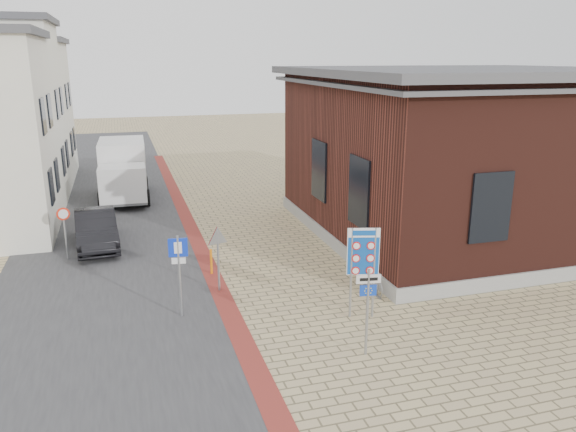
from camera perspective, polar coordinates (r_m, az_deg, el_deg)
ground at (r=15.63m, az=2.71°, el=-11.66°), size 120.00×120.00×0.00m
road_strip at (r=28.98m, az=-17.80°, el=0.68°), size 7.00×60.00×0.02m
curb_strip at (r=24.30m, az=-9.64°, el=-1.61°), size 0.60×40.00×0.02m
brick_building at (r=24.55m, az=17.47°, el=6.39°), size 13.00×13.00×6.80m
townhouse_far at (r=37.71m, az=-26.70°, el=9.57°), size 7.40×6.40×8.30m
bike_rack at (r=18.30m, az=8.32°, el=-6.66°), size 0.08×1.80×0.60m
sedan at (r=23.26m, az=-18.91°, el=-1.26°), size 1.81×4.43×1.43m
box_truck at (r=30.54m, az=-16.42°, el=4.50°), size 2.58×5.77×2.99m
border_sign at (r=15.85m, az=7.65°, el=-3.83°), size 0.89×0.28×2.68m
essen_sign at (r=14.02m, az=8.10°, el=-8.38°), size 0.61×0.14×2.28m
parking_sign at (r=16.10m, az=-11.04°, el=-4.65°), size 0.54×0.11×2.44m
yield_sign at (r=17.69m, az=-7.15°, el=-2.82°), size 0.74×0.26×2.11m
speed_sign at (r=21.98m, az=-21.77°, el=-0.93°), size 0.46×0.13×1.99m
bollard at (r=19.47m, az=-7.80°, el=-4.63°), size 0.09×0.09×0.91m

